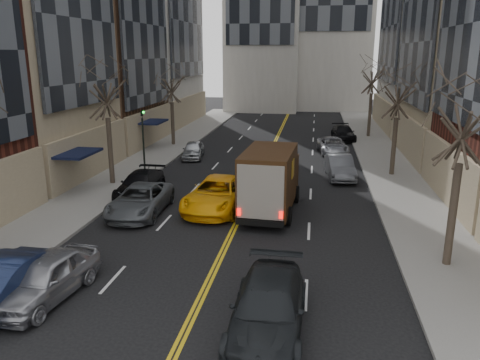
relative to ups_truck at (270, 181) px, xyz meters
The scene contains 20 objects.
sidewalk_left 15.04m from the ups_truck, 134.33° to the left, with size 4.00×66.00×0.15m, color slate.
sidewalk_right 13.20m from the ups_truck, 54.75° to the left, with size 4.00×66.00×0.15m, color slate.
tree_lf_mid 11.93m from the ups_truck, 160.18° to the left, with size 3.20×3.20×8.91m.
tree_lf_far 20.05m from the ups_truck, 121.54° to the left, with size 3.20×3.20×8.12m.
tree_rt_near 10.23m from the ups_truck, 35.81° to the right, with size 3.20×3.20×8.71m.
tree_rt_mid 12.23m from the ups_truck, 49.76° to the left, with size 3.20×3.20×8.32m.
tree_rt_far 25.31m from the ups_truck, 72.75° to the left, with size 3.20×3.20×9.11m.
traffic_signal 10.57m from the ups_truck, 147.23° to the left, with size 0.29×0.26×4.70m.
ups_truck is the anchor object (origin of this frame).
observer_sedan 10.77m from the ups_truck, 84.74° to the right, with size 2.19×5.28×1.53m.
taxi 2.92m from the ups_truck, behind, with size 2.73×5.91×1.64m, color #FFAF0A.
pedestrian 1.72m from the ups_truck, 160.74° to the left, with size 0.70×0.46×1.92m, color black.
parked_lf_a 11.92m from the ups_truck, 123.40° to the right, with size 1.80×4.47×1.52m, color #A6A7AE.
parked_lf_b 13.21m from the ups_truck, 125.58° to the right, with size 1.65×4.73×1.56m, color #101934.
parked_lf_c 6.73m from the ups_truck, 169.60° to the right, with size 2.41×5.23×1.45m, color #55595D.
parked_lf_d 7.96m from the ups_truck, 166.93° to the left, with size 1.92×4.72×1.37m, color black.
parked_lf_e 14.11m from the ups_truck, 120.84° to the left, with size 1.53×3.80×1.29m, color #B1B5B9.
parked_rt_a 8.62m from the ups_truck, 63.09° to the left, with size 1.58×4.53×1.49m, color #4D4F55.
parked_rt_b 16.06m from the ups_truck, 76.81° to the left, with size 2.14×4.64×1.29m, color #B4B6BC.
parked_rt_c 22.52m from the ups_truck, 77.53° to the left, with size 1.89×4.66×1.35m, color black.
Camera 1 is at (3.54, -6.60, 8.00)m, focal length 35.00 mm.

